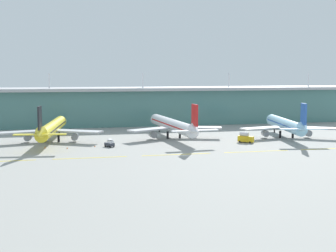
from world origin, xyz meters
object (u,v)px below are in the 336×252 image
at_px(airliner_far, 286,125).
at_px(fuel_truck, 245,138).
at_px(baggage_cart, 110,142).
at_px(safety_cone_left_wingtip, 67,148).
at_px(airliner_near, 52,128).
at_px(pushback_tug, 109,144).
at_px(airliner_middle, 173,125).
at_px(safety_cone_nose_front, 45,148).
at_px(safety_cone_right_wingtip, 95,146).

relative_size(airliner_far, fuel_truck, 8.31).
xyz_separation_m(baggage_cart, safety_cone_left_wingtip, (-19.08, -7.20, -0.91)).
bearing_deg(airliner_near, pushback_tug, -39.93).
bearing_deg(airliner_far, airliner_middle, 169.62).
relative_size(pushback_tug, safety_cone_nose_front, 7.13).
relative_size(airliner_middle, airliner_far, 1.19).
bearing_deg(safety_cone_nose_front, airliner_near, 83.07).
height_order(airliner_far, fuel_truck, airliner_far).
bearing_deg(baggage_cart, safety_cone_nose_front, -171.34).
relative_size(airliner_far, safety_cone_left_wingtip, 84.28).
xyz_separation_m(baggage_cart, safety_cone_nose_front, (-28.46, -4.33, -0.91)).
distance_m(airliner_middle, pushback_tug, 39.76).
distance_m(airliner_middle, fuel_truck, 37.15).
bearing_deg(pushback_tug, airliner_middle, 32.29).
height_order(airliner_near, safety_cone_right_wingtip, airliner_near).
relative_size(airliner_middle, baggage_cart, 17.74).
xyz_separation_m(airliner_far, fuel_truck, (-26.08, -11.52, -4.18)).
bearing_deg(safety_cone_left_wingtip, safety_cone_nose_front, 163.01).
xyz_separation_m(safety_cone_left_wingtip, safety_cone_nose_front, (-9.38, 2.87, 0.00)).
xyz_separation_m(fuel_truck, safety_cone_right_wingtip, (-69.43, 2.26, -1.91)).
bearing_deg(safety_cone_left_wingtip, pushback_tug, 2.93).
bearing_deg(fuel_truck, pushback_tug, 179.35).
height_order(pushback_tug, safety_cone_right_wingtip, pushback_tug).
distance_m(airliner_near, fuel_truck, 91.09).
xyz_separation_m(airliner_middle, fuel_truck, (29.81, -21.76, -4.19)).
bearing_deg(pushback_tug, fuel_truck, -0.65).
height_order(safety_cone_left_wingtip, safety_cone_right_wingtip, same).
bearing_deg(airliner_far, safety_cone_nose_front, -175.66).
relative_size(baggage_cart, safety_cone_left_wingtip, 5.66).
xyz_separation_m(pushback_tug, safety_cone_left_wingtip, (-18.17, -0.93, -0.75)).
bearing_deg(safety_cone_right_wingtip, baggage_cart, 33.19).
height_order(fuel_truck, safety_cone_nose_front, fuel_truck).
bearing_deg(baggage_cart, pushback_tug, -98.26).
xyz_separation_m(airliner_near, airliner_far, (114.41, -10.31, -0.01)).
relative_size(pushback_tug, baggage_cart, 1.26).
bearing_deg(safety_cone_nose_front, airliner_middle, 17.43).
distance_m(baggage_cart, safety_cone_left_wingtip, 20.41).
xyz_separation_m(pushback_tug, safety_cone_nose_front, (-27.55, 1.94, -0.75)).
bearing_deg(airliner_far, airliner_near, 174.85).
bearing_deg(baggage_cart, safety_cone_right_wingtip, -146.81).
xyz_separation_m(safety_cone_left_wingtip, safety_cone_right_wingtip, (11.85, 2.47, 0.00)).
distance_m(pushback_tug, safety_cone_right_wingtip, 6.54).
height_order(airliner_middle, safety_cone_left_wingtip, airliner_middle).
height_order(airliner_middle, airliner_far, same).
bearing_deg(safety_cone_right_wingtip, airliner_near, 134.01).
xyz_separation_m(airliner_far, pushback_tug, (-89.19, -10.81, -5.34)).
height_order(airliner_far, baggage_cart, airliner_far).
height_order(pushback_tug, safety_cone_left_wingtip, pushback_tug).
bearing_deg(airliner_far, fuel_truck, -156.17).
relative_size(baggage_cart, safety_cone_nose_front, 5.66).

